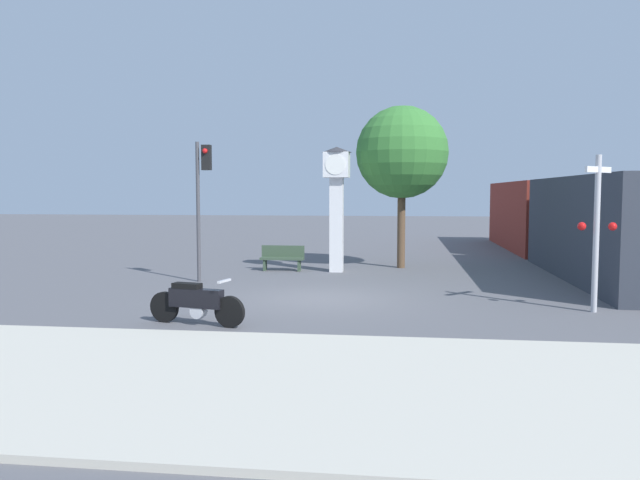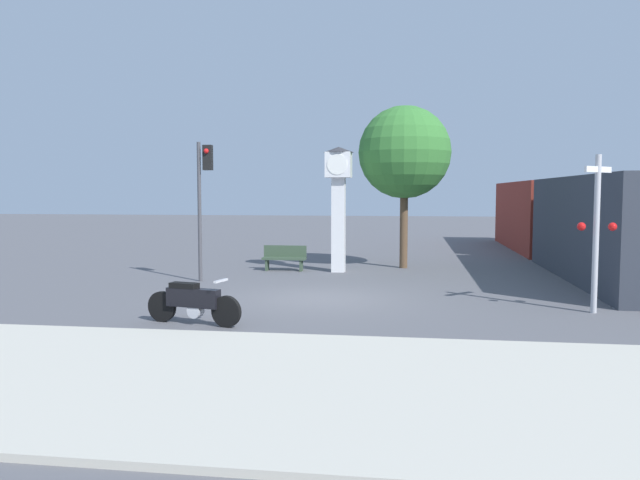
% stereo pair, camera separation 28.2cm
% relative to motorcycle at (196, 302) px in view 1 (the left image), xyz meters
% --- Properties ---
extents(ground_plane, '(120.00, 120.00, 0.00)m').
position_rel_motorcycle_xyz_m(ground_plane, '(2.26, 3.65, -0.49)').
color(ground_plane, '#56565B').
extents(sidewalk_strip, '(36.00, 6.00, 0.10)m').
position_rel_motorcycle_xyz_m(sidewalk_strip, '(2.26, -4.00, -0.44)').
color(sidewalk_strip, '#BCB7A8').
rests_on(sidewalk_strip, ground_plane).
extents(motorcycle, '(2.28, 0.72, 1.02)m').
position_rel_motorcycle_xyz_m(motorcycle, '(0.00, 0.00, 0.00)').
color(motorcycle, black).
rests_on(motorcycle, ground_plane).
extents(clock_tower, '(1.08, 1.08, 4.51)m').
position_rel_motorcycle_xyz_m(clock_tower, '(2.10, 9.47, 2.49)').
color(clock_tower, white).
rests_on(clock_tower, ground_plane).
extents(freight_train, '(2.80, 22.58, 3.40)m').
position_rel_motorcycle_xyz_m(freight_train, '(11.12, 14.28, 1.21)').
color(freight_train, '#333842').
rests_on(freight_train, ground_plane).
extents(traffic_light, '(0.50, 0.35, 4.49)m').
position_rel_motorcycle_xyz_m(traffic_light, '(-1.92, 6.41, 2.58)').
color(traffic_light, '#47474C').
rests_on(traffic_light, ground_plane).
extents(railroad_crossing_signal, '(0.90, 0.82, 3.77)m').
position_rel_motorcycle_xyz_m(railroad_crossing_signal, '(9.04, 2.62, 1.57)').
color(railroad_crossing_signal, '#B7B7BC').
rests_on(railroad_crossing_signal, ground_plane).
extents(street_tree, '(3.49, 3.49, 6.13)m').
position_rel_motorcycle_xyz_m(street_tree, '(4.42, 10.98, 3.88)').
color(street_tree, brown).
rests_on(street_tree, ground_plane).
extents(bench, '(1.60, 0.44, 0.92)m').
position_rel_motorcycle_xyz_m(bench, '(0.09, 9.52, -0.00)').
color(bench, '#384C38').
rests_on(bench, ground_plane).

